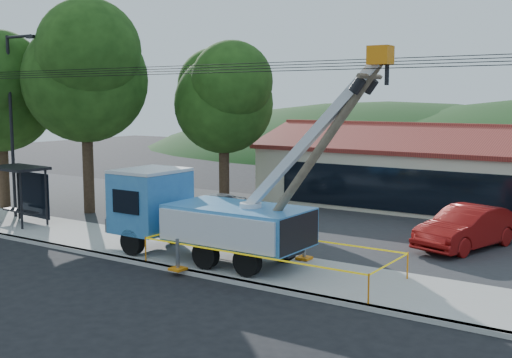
{
  "coord_description": "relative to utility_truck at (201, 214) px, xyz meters",
  "views": [
    {
      "loc": [
        13.51,
        -14.38,
        6.04
      ],
      "look_at": [
        0.45,
        5.0,
        3.06
      ],
      "focal_mm": 45.0,
      "sensor_mm": 36.0,
      "label": 1
    }
  ],
  "objects": [
    {
      "name": "ground",
      "position": [
        1.1,
        -3.72,
        -1.8
      ],
      "size": [
        120.0,
        120.0,
        0.0
      ],
      "primitive_type": "plane",
      "color": "black",
      "rests_on": "ground"
    },
    {
      "name": "curb",
      "position": [
        1.1,
        -1.62,
        -1.72
      ],
      "size": [
        60.0,
        0.25,
        0.15
      ],
      "primitive_type": "cube",
      "color": "#A9A59E",
      "rests_on": "ground"
    },
    {
      "name": "sidewalk",
      "position": [
        1.1,
        0.28,
        -1.72
      ],
      "size": [
        60.0,
        4.0,
        0.15
      ],
      "primitive_type": "cube",
      "color": "#A9A59E",
      "rests_on": "ground"
    },
    {
      "name": "parking_lot",
      "position": [
        1.1,
        8.28,
        -1.75
      ],
      "size": [
        60.0,
        12.0,
        0.1
      ],
      "primitive_type": "cube",
      "color": "#28282B",
      "rests_on": "ground"
    },
    {
      "name": "strip_mall",
      "position": [
        5.1,
        16.26,
        0.09
      ],
      "size": [
        22.5,
        8.53,
        4.67
      ],
      "color": "beige",
      "rests_on": "ground"
    },
    {
      "name": "streetlight",
      "position": [
        -12.68,
        1.28,
        3.51
      ],
      "size": [
        2.13,
        0.22,
        9.0
      ],
      "color": "black",
      "rests_on": "ground"
    },
    {
      "name": "tree_west_near",
      "position": [
        -10.9,
        4.28,
        5.73
      ],
      "size": [
        7.56,
        6.72,
        10.8
      ],
      "color": "#332316",
      "rests_on": "ground"
    },
    {
      "name": "tree_lot",
      "position": [
        -5.9,
        9.28,
        4.42
      ],
      "size": [
        6.3,
        5.6,
        8.94
      ],
      "color": "#332316",
      "rests_on": "ground"
    },
    {
      "name": "hill_west",
      "position": [
        -13.9,
        51.28,
        -1.8
      ],
      "size": [
        78.4,
        56.0,
        28.0
      ],
      "primitive_type": "ellipsoid",
      "color": "#1C3D16",
      "rests_on": "ground"
    },
    {
      "name": "utility_truck",
      "position": [
        0.0,
        0.0,
        0.0
      ],
      "size": [
        11.04,
        4.22,
        7.38
      ],
      "color": "black",
      "rests_on": "ground"
    },
    {
      "name": "leaning_pole",
      "position": [
        4.62,
        0.04,
        2.29
      ],
      "size": [
        5.48,
        1.64,
        7.3
      ],
      "color": "#4F4133",
      "rests_on": "ground"
    },
    {
      "name": "bus_shelter",
      "position": [
        -11.06,
        0.44,
        0.34
      ],
      "size": [
        2.92,
        1.94,
        2.7
      ],
      "rotation": [
        0.0,
        0.0,
        -0.08
      ],
      "color": "black",
      "rests_on": "ground"
    },
    {
      "name": "caution_tape",
      "position": [
        2.97,
        0.03,
        -0.98
      ],
      "size": [
        8.78,
        3.13,
        0.9
      ],
      "color": "orange",
      "rests_on": "ground"
    },
    {
      "name": "car_silver",
      "position": [
        -4.36,
        6.17,
        -1.8
      ],
      "size": [
        2.22,
        4.15,
        1.34
      ],
      "primitive_type": "imported",
      "rotation": [
        0.0,
        0.0,
        -0.17
      ],
      "color": "#9DA0A4",
      "rests_on": "ground"
    },
    {
      "name": "car_red",
      "position": [
        7.64,
        7.18,
        -1.8
      ],
      "size": [
        3.13,
        5.36,
        1.67
      ],
      "primitive_type": "imported",
      "rotation": [
        0.0,
        0.0,
        -0.29
      ],
      "color": "maroon",
      "rests_on": "ground"
    }
  ]
}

